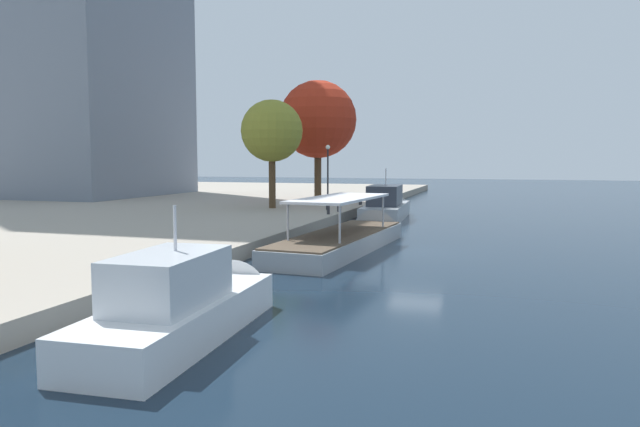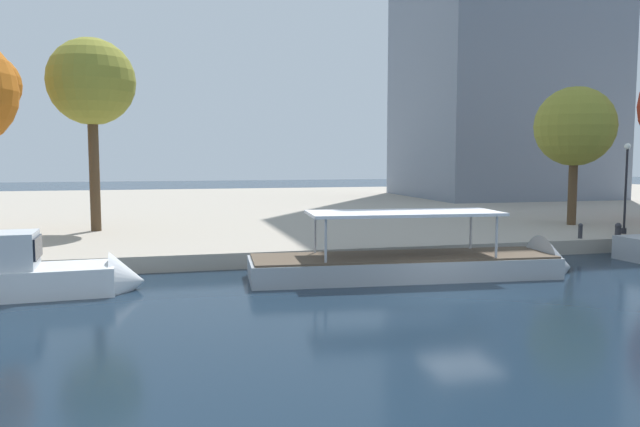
# 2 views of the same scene
# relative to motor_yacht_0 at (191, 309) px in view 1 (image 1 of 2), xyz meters

# --- Properties ---
(ground_plane) EXTENTS (220.00, 220.00, 0.00)m
(ground_plane) POSITION_rel_motor_yacht_0_xyz_m (14.72, -3.65, -0.61)
(ground_plane) COLOR #142333
(motor_yacht_0) EXTENTS (8.35, 2.71, 4.12)m
(motor_yacht_0) POSITION_rel_motor_yacht_0_xyz_m (0.00, 0.00, 0.00)
(motor_yacht_0) COLOR white
(motor_yacht_0) RESTS_ON ground_plane
(tour_boat_1) EXTENTS (13.55, 3.93, 3.80)m
(tour_boat_1) POSITION_rel_motor_yacht_0_xyz_m (15.08, -0.15, -0.29)
(tour_boat_1) COLOR #9EA3A8
(tour_boat_1) RESTS_ON ground_plane
(motor_yacht_2) EXTENTS (10.35, 3.33, 4.76)m
(motor_yacht_2) POSITION_rel_motor_yacht_0_xyz_m (30.51, 0.85, 0.09)
(motor_yacht_2) COLOR #9EA3A8
(motor_yacht_2) RESTS_ON ground_plane
(mooring_bollard_0) EXTENTS (0.31, 0.31, 0.84)m
(mooring_bollard_0) POSITION_rel_motor_yacht_0_xyz_m (34.04, 3.76, 0.54)
(mooring_bollard_0) COLOR #2D2D33
(mooring_bollard_0) RESTS_ON dock_promenade
(mooring_bollard_1) EXTENTS (0.23, 0.23, 0.77)m
(mooring_bollard_1) POSITION_rel_motor_yacht_0_xyz_m (25.05, 3.84, 0.50)
(mooring_bollard_1) COLOR #2D2D33
(mooring_bollard_1) RESTS_ON dock_promenade
(mooring_bollard_2) EXTENTS (0.33, 0.33, 0.75)m
(mooring_bollard_2) POSITION_rel_motor_yacht_0_xyz_m (27.13, 3.65, 0.49)
(mooring_bollard_2) COLOR #2D2D33
(mooring_bollard_2) RESTS_ON dock_promenade
(lamp_post) EXTENTS (0.33, 0.33, 4.81)m
(lamp_post) POSITION_rel_motor_yacht_0_xyz_m (28.58, 4.94, 2.71)
(lamp_post) COLOR black
(lamp_post) RESTS_ON dock_promenade
(tree_0) EXTENTS (4.73, 4.73, 8.28)m
(tree_0) POSITION_rel_motor_yacht_0_xyz_m (28.66, 9.42, 6.02)
(tree_0) COLOR #4C3823
(tree_0) RESTS_ON dock_promenade
(tree_2) EXTENTS (6.81, 6.81, 10.66)m
(tree_2) POSITION_rel_motor_yacht_0_xyz_m (36.53, 8.21, 7.28)
(tree_2) COLOR #4C3823
(tree_2) RESTS_ON dock_promenade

